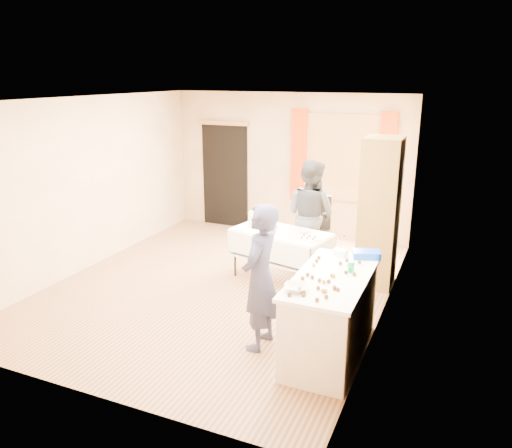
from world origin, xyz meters
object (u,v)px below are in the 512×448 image
at_px(girl, 260,278).
at_px(woman, 310,215).
at_px(counter, 331,315).
at_px(chair, 315,242).
at_px(party_table, 281,251).
at_px(cabinet, 379,213).

relative_size(girl, woman, 0.95).
bearing_deg(girl, counter, 101.32).
bearing_deg(chair, girl, -96.09).
bearing_deg(party_table, counter, -41.68).
height_order(cabinet, chair, cabinet).
relative_size(counter, woman, 0.91).
bearing_deg(cabinet, party_table, -162.57).
distance_m(counter, party_table, 2.07).
xyz_separation_m(counter, woman, (-0.96, 2.31, 0.40)).
relative_size(cabinet, counter, 1.36).
xyz_separation_m(cabinet, girl, (-0.85, -2.24, -0.24)).
distance_m(chair, woman, 0.64).
xyz_separation_m(party_table, chair, (0.24, 0.96, -0.13)).
bearing_deg(chair, woman, -99.74).
relative_size(party_table, woman, 0.90).
height_order(girl, woman, woman).
bearing_deg(cabinet, woman, 168.89).
relative_size(cabinet, girl, 1.29).
height_order(cabinet, girl, cabinet).
xyz_separation_m(cabinet, chair, (-1.06, 0.55, -0.74)).
relative_size(counter, party_table, 1.01).
distance_m(counter, girl, 0.85).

